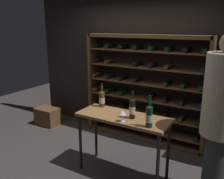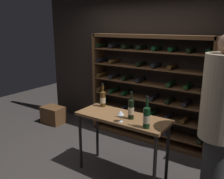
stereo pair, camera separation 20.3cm
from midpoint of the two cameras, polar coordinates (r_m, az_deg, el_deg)
ground_plane at (r=3.80m, az=-6.72°, el=-18.43°), size 9.21×9.21×0.00m
back_wall at (r=4.59m, az=4.99°, el=7.35°), size 4.63×0.10×2.97m
wine_rack at (r=4.41m, az=6.26°, el=0.18°), size 2.28×0.32×1.94m
tasting_table at (r=3.34m, az=0.86°, el=-8.05°), size 1.29×0.51×0.89m
person_guest_blue_shirt at (r=2.95m, az=22.76°, el=-5.41°), size 0.44×0.44×2.02m
wine_crate at (r=5.45m, az=-16.08°, el=-6.12°), size 0.49×0.35×0.37m
wine_bottle_gold_foil at (r=2.91m, az=6.81°, el=-6.30°), size 0.08×0.08×0.40m
wine_bottle_green_slim at (r=3.63m, az=-4.01°, el=-2.17°), size 0.08×0.08×0.36m
wine_bottle_amber_reserve at (r=3.17m, az=2.99°, el=-4.48°), size 0.08×0.08×0.37m
wine_glass_stemmed_right at (r=3.07m, az=0.60°, el=-5.59°), size 0.09×0.09×0.15m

